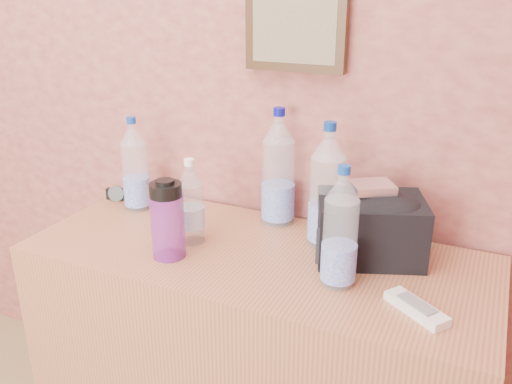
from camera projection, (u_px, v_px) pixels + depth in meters
picture_frame at (295, 26)px, 1.53m from camera, size 0.30×0.03×0.25m
dresser at (256, 370)px, 1.66m from camera, size 1.30×0.54×0.81m
pet_large_a at (135, 169)px, 1.77m from camera, size 0.08×0.08×0.31m
pet_large_b at (278, 173)px, 1.65m from camera, size 0.10×0.10×0.36m
pet_large_c at (327, 192)px, 1.51m from camera, size 0.10×0.10×0.36m
pet_large_d at (340, 233)px, 1.31m from camera, size 0.08×0.08×0.31m
pet_small at (191, 206)px, 1.54m from camera, size 0.07×0.07×0.25m
nalgene_bottle at (167, 219)px, 1.46m from camera, size 0.09×0.09×0.22m
sunglasses at (128, 194)px, 1.88m from camera, size 0.16×0.10×0.04m
ac_remote at (416, 308)px, 1.23m from camera, size 0.16×0.13×0.02m
toiletry_bag at (370, 224)px, 1.46m from camera, size 0.33×0.29×0.19m
foil_packet at (372, 187)px, 1.42m from camera, size 0.14×0.13×0.02m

